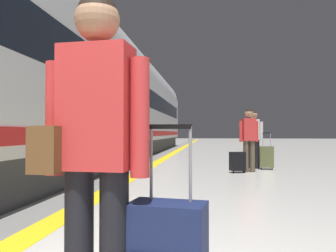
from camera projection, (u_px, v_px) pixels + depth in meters
The scene contains 8 objects.
safety_line_strip at pixel (152, 165), 10.75m from camera, with size 0.36×80.00×0.01m, color yellow.
tactile_edge_band at pixel (142, 165), 10.80m from camera, with size 0.64×80.00×0.01m, color slate.
high_speed_train at pixel (81, 86), 10.46m from camera, with size 2.94×35.18×4.97m.
traveller_foreground at pixel (94, 140), 1.68m from camera, with size 0.56×0.30×1.74m.
passenger_near at pixel (249, 135), 8.92m from camera, with size 0.51×0.28×1.68m.
suitcase_near at pixel (237, 161), 8.76m from camera, with size 0.43×0.34×0.54m.
passenger_mid at pixel (254, 135), 9.83m from camera, with size 0.52×0.25×1.69m.
suitcase_mid at pixel (266, 157), 9.53m from camera, with size 0.39×0.25×1.05m.
Camera 1 is at (0.72, -0.63, 1.05)m, focal length 36.06 mm.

